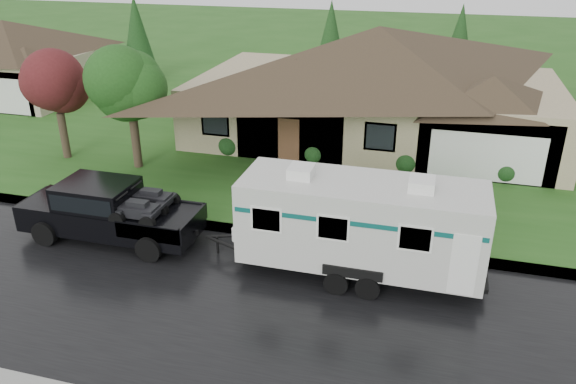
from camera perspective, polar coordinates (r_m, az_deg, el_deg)
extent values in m
plane|color=#25551A|center=(18.25, -3.72, -7.76)|extent=(140.00, 140.00, 0.00)
cube|color=black|center=(16.69, -5.98, -11.25)|extent=(140.00, 8.00, 0.01)
cube|color=gray|center=(20.05, -1.64, -4.28)|extent=(140.00, 0.50, 0.15)
cube|color=#25551A|center=(31.50, 5.19, 6.56)|extent=(140.00, 26.00, 0.15)
cube|color=#9B8D69|center=(29.82, 8.76, 8.50)|extent=(18.00, 10.00, 3.00)
pyramid|color=#33271B|center=(28.98, 9.29, 16.31)|extent=(19.44, 10.80, 2.60)
cube|color=#9B8D69|center=(26.91, 19.39, 5.29)|extent=(5.76, 4.00, 2.70)
cube|color=tan|center=(41.72, -26.22, 10.73)|extent=(10.00, 8.00, 2.80)
pyramid|color=#33271B|center=(41.19, -27.11, 15.29)|extent=(10.80, 8.64, 2.00)
cube|color=tan|center=(38.34, -24.63, 9.78)|extent=(3.20, 4.00, 2.52)
cylinder|color=#382B1E|center=(26.21, -15.20, 4.95)|extent=(0.39, 0.39, 2.37)
sphere|color=#24571C|center=(25.50, -15.84, 10.45)|extent=(3.27, 3.27, 3.27)
cylinder|color=#382B1E|center=(28.48, -21.79, 5.36)|extent=(0.37, 0.37, 2.15)
sphere|color=#5B1C1E|center=(27.86, -22.55, 9.93)|extent=(2.97, 2.97, 2.97)
sphere|color=#143814|center=(27.22, -6.00, 4.89)|extent=(1.00, 1.00, 1.00)
sphere|color=#143814|center=(26.05, 2.67, 4.08)|extent=(1.00, 1.00, 1.00)
sphere|color=#143814|center=(25.52, 11.91, 3.12)|extent=(1.00, 1.00, 1.00)
sphere|color=#143814|center=(25.68, 21.27, 2.07)|extent=(1.00, 1.00, 1.00)
cube|color=black|center=(20.51, -17.54, -2.48)|extent=(6.26, 2.09, 0.90)
cube|color=black|center=(21.67, -22.77, -1.00)|extent=(1.67, 2.03, 0.37)
cube|color=black|center=(20.39, -18.81, -0.31)|extent=(2.50, 1.96, 0.94)
cube|color=black|center=(20.37, -18.83, -0.18)|extent=(2.29, 2.00, 0.57)
cube|color=black|center=(19.46, -12.67, -2.70)|extent=(2.29, 1.98, 0.06)
cylinder|color=black|center=(21.06, -23.44, -3.86)|extent=(0.88, 0.33, 0.88)
cylinder|color=black|center=(22.48, -20.34, -1.53)|extent=(0.88, 0.33, 0.88)
cylinder|color=black|center=(18.96, -13.91, -5.62)|extent=(0.88, 0.33, 0.88)
cylinder|color=black|center=(20.53, -11.23, -2.90)|extent=(0.88, 0.33, 0.88)
cube|color=beige|center=(17.16, 7.41, -3.02)|extent=(7.30, 2.50, 2.56)
cube|color=black|center=(17.86, 7.17, -7.11)|extent=(7.72, 1.25, 0.15)
cube|color=#0B4E4A|center=(16.91, 7.51, -1.33)|extent=(7.16, 2.52, 0.15)
cube|color=white|center=(16.87, 1.37, 2.10)|extent=(0.73, 0.83, 0.33)
cube|color=white|center=(16.44, 13.43, 0.79)|extent=(0.73, 0.83, 0.33)
cylinder|color=black|center=(16.92, 4.91, -9.17)|extent=(0.73, 0.25, 0.73)
cylinder|color=black|center=(19.00, 6.33, -5.18)|extent=(0.73, 0.25, 0.73)
cylinder|color=black|center=(16.82, 8.10, -9.59)|extent=(0.73, 0.25, 0.73)
cylinder|color=black|center=(18.90, 9.15, -5.52)|extent=(0.73, 0.25, 0.73)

